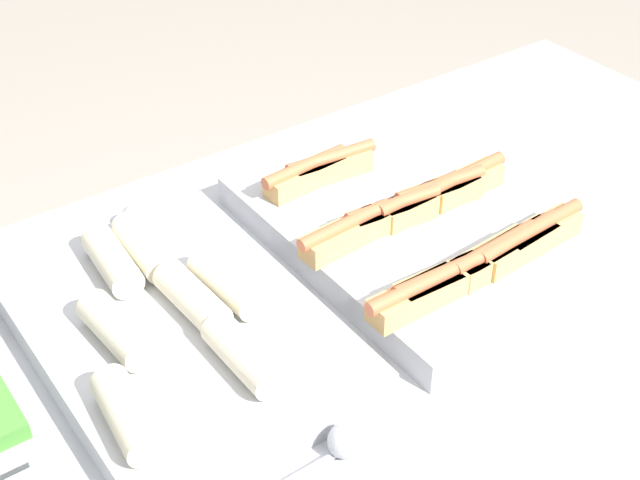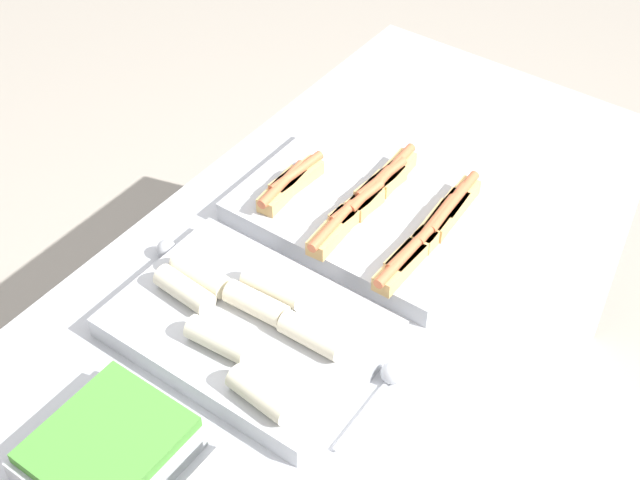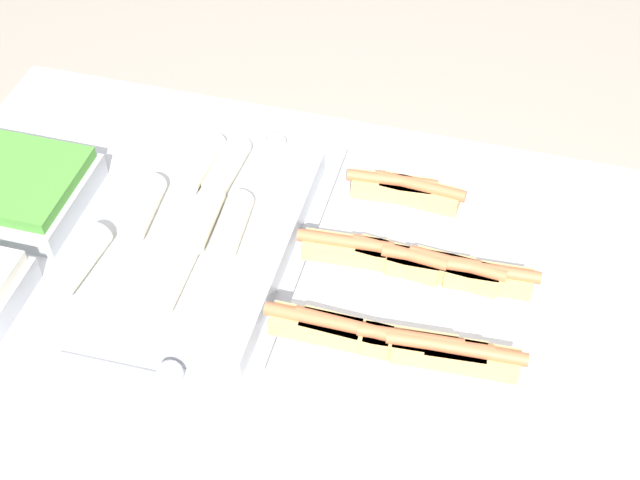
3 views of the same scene
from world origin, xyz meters
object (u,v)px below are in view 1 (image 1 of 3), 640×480
Objects in this scene: serving_spoon_near at (333,449)px; serving_spoon_far at (125,223)px; tray_hotdogs at (409,229)px; tray_wraps at (175,328)px.

serving_spoon_near and serving_spoon_far have the same top height.
tray_hotdogs is 0.47m from serving_spoon_far.
serving_spoon_near is 1.02× the size of serving_spoon_far.
tray_hotdogs is 2.60× the size of serving_spoon_far.
tray_hotdogs is 0.41m from tray_wraps.
tray_wraps is 0.30m from serving_spoon_near.
tray_wraps is 0.30m from serving_spoon_far.
serving_spoon_near is (0.06, -0.29, -0.02)m from tray_wraps.
serving_spoon_near is 0.58m from serving_spoon_far.
serving_spoon_far is (0.06, 0.29, -0.02)m from tray_wraps.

